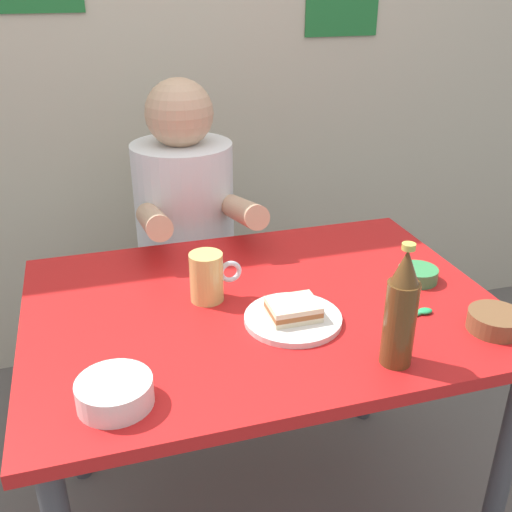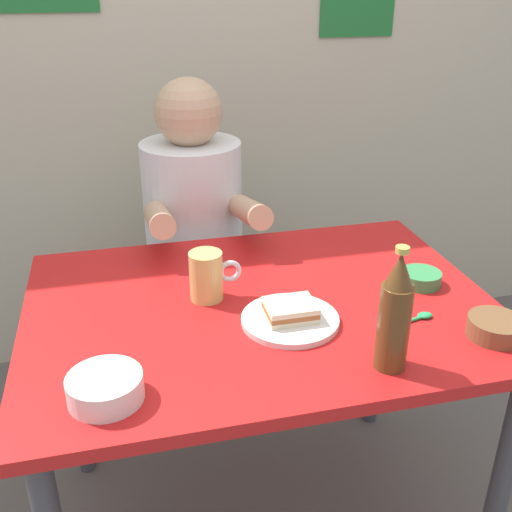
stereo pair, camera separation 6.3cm
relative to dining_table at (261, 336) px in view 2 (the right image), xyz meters
The scene contains 12 objects.
wall_back 1.24m from the dining_table, 90.00° to the left, with size 4.40×0.09×2.60m.
dining_table is the anchor object (origin of this frame).
stool 0.70m from the dining_table, 96.40° to the left, with size 0.34×0.34×0.45m.
person_seated 0.63m from the dining_table, 96.52° to the left, with size 0.33×0.56×0.72m.
plate_orange 0.15m from the dining_table, 67.45° to the right, with size 0.22×0.22×0.01m, color silver.
sandwich 0.17m from the dining_table, 67.45° to the right, with size 0.11×0.09×0.04m.
beer_mug 0.20m from the dining_table, 155.94° to the left, with size 0.13×0.08×0.12m.
beer_bottle 0.41m from the dining_table, 58.29° to the right, with size 0.06×0.06×0.26m.
condiment_bowl_brown 0.54m from the dining_table, 29.56° to the right, with size 0.12×0.12×0.04m.
rice_bowl_white 0.47m from the dining_table, 142.97° to the right, with size 0.14×0.14×0.05m.
dip_bowl_green 0.43m from the dining_table, ahead, with size 0.10×0.10×0.03m.
spoon 0.37m from the dining_table, 26.21° to the right, with size 0.13×0.04×0.01m.
Camera 2 is at (-0.30, -1.18, 1.45)m, focal length 41.54 mm.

